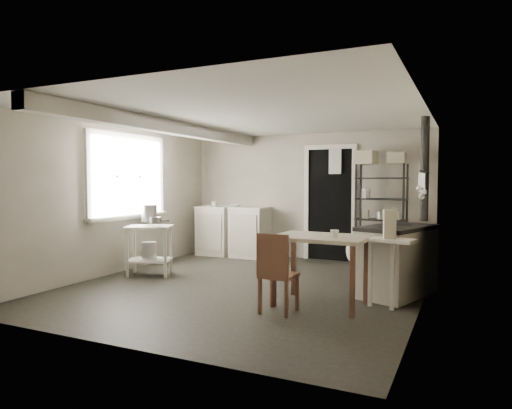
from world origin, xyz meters
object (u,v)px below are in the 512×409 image
at_px(base_cabinets, 233,232).
at_px(stove, 397,260).
at_px(chair, 279,268).
at_px(flour_sack, 359,252).
at_px(shelf_rack, 381,210).
at_px(stockpot, 149,213).
at_px(work_table, 320,272).
at_px(prep_table, 149,249).

relative_size(base_cabinets, stove, 1.30).
distance_m(chair, flour_sack, 3.05).
bearing_deg(base_cabinets, shelf_rack, -1.92).
bearing_deg(stove, stockpot, -156.84).
bearing_deg(stockpot, shelf_rack, 32.99).
xyz_separation_m(stove, flour_sack, (-0.84, 1.70, -0.20)).
bearing_deg(chair, stockpot, 158.62).
bearing_deg(work_table, prep_table, 169.84).
relative_size(stockpot, chair, 0.29).
xyz_separation_m(shelf_rack, chair, (-0.55, -3.10, -0.46)).
height_order(work_table, chair, chair).
bearing_deg(prep_table, flour_sack, 36.94).
distance_m(base_cabinets, chair, 3.85).
height_order(stockpot, base_cabinets, stockpot).
relative_size(base_cabinets, chair, 1.64).
relative_size(shelf_rack, work_table, 1.62).
bearing_deg(base_cabinets, chair, -55.82).
relative_size(shelf_rack, flour_sack, 3.19).
height_order(stockpot, stove, stockpot).
bearing_deg(flour_sack, chair, -94.09).
relative_size(prep_table, shelf_rack, 0.44).
height_order(stockpot, shelf_rack, shelf_rack).
relative_size(prep_table, stove, 0.68).
bearing_deg(chair, shelf_rack, 81.05).
bearing_deg(flour_sack, stove, -63.70).
relative_size(base_cabinets, flour_sack, 2.68).
xyz_separation_m(base_cabinets, work_table, (2.55, -2.67, -0.08)).
bearing_deg(base_cabinets, work_table, -47.47).
xyz_separation_m(shelf_rack, stove, (0.51, -1.77, -0.51)).
xyz_separation_m(prep_table, chair, (2.51, -0.98, 0.08)).
bearing_deg(stove, shelf_rack, 125.03).
bearing_deg(stockpot, prep_table, -53.20).
distance_m(prep_table, stockpot, 0.55).
height_order(stockpot, flour_sack, stockpot).
height_order(base_cabinets, work_table, base_cabinets).
bearing_deg(base_cabinets, stockpot, -100.92).
bearing_deg(chair, base_cabinets, 126.43).
height_order(shelf_rack, flour_sack, shelf_rack).
height_order(prep_table, work_table, work_table).
bearing_deg(stockpot, work_table, -11.66).
bearing_deg(chair, work_table, 56.45).
bearing_deg(stockpot, base_cabinets, 80.21).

